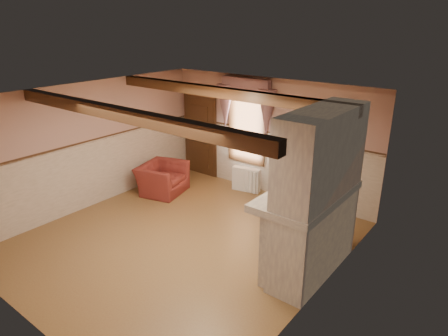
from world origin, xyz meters
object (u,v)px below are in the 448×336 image
Objects in this scene: side_table at (283,191)px; radiator at (246,179)px; mantel_clock at (322,176)px; oil_lamp at (318,177)px; armchair at (162,178)px; bowl at (310,188)px.

side_table is 1.07m from radiator.
mantel_clock is 0.18m from oil_lamp.
side_table is 2.29× the size of mantel_clock.
radiator is at bearing 146.58° from oil_lamp.
mantel_clock reaches higher than armchair.
bowl is (1.58, -2.01, 1.19)m from side_table.
oil_lamp is (2.65, -1.75, 1.26)m from radiator.
radiator is (1.57, 1.35, -0.06)m from armchair.
radiator is at bearing 149.38° from mantel_clock.
side_table is at bearing -12.91° from radiator.
mantel_clock is (1.58, -1.55, 1.25)m from side_table.
mantel_clock reaches higher than side_table.
armchair is at bearing 176.97° from mantel_clock.
armchair is 4.39m from mantel_clock.
bowl reaches higher than radiator.
oil_lamp reaches higher than mantel_clock.
oil_lamp reaches higher than side_table.
radiator reaches higher than side_table.
side_table is at bearing -78.06° from armchair.
armchair reaches higher than radiator.
mantel_clock is at bearing 90.00° from oil_lamp.
armchair is at bearing 170.86° from bowl.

